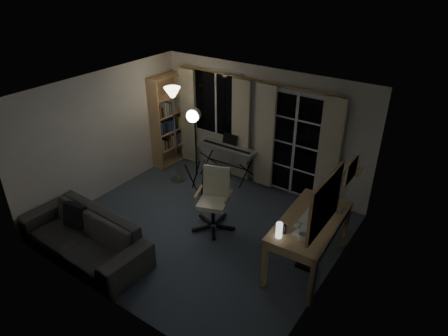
% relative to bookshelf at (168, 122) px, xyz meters
% --- Properties ---
extents(floor, '(4.50, 4.00, 0.02)m').
position_rel_bookshelf_xyz_m(floor, '(2.13, -1.63, -0.96)').
color(floor, '#3D4A59').
rests_on(floor, ground).
extents(window, '(1.20, 0.08, 1.40)m').
position_rel_bookshelf_xyz_m(window, '(1.08, 0.35, 0.55)').
color(window, white).
rests_on(window, floor).
extents(french_door, '(1.32, 0.09, 2.11)m').
position_rel_bookshelf_xyz_m(french_door, '(2.88, 0.35, 0.07)').
color(french_door, white).
rests_on(french_door, floor).
extents(curtains, '(3.60, 0.07, 2.13)m').
position_rel_bookshelf_xyz_m(curtains, '(1.99, 0.25, 0.14)').
color(curtains, gold).
rests_on(curtains, floor).
extents(bookshelf, '(0.35, 0.94, 2.01)m').
position_rel_bookshelf_xyz_m(bookshelf, '(0.00, 0.00, 0.00)').
color(bookshelf, tan).
rests_on(bookshelf, floor).
extents(torchiere_lamp, '(0.35, 0.35, 1.99)m').
position_rel_bookshelf_xyz_m(torchiere_lamp, '(0.70, -0.57, 0.65)').
color(torchiere_lamp, '#B2B2B7').
rests_on(torchiere_lamp, floor).
extents(keyboard_piano, '(1.26, 0.61, 0.91)m').
position_rel_bookshelf_xyz_m(keyboard_piano, '(1.53, 0.07, -0.26)').
color(keyboard_piano, black).
rests_on(keyboard_piano, floor).
extents(studio_light, '(0.40, 0.41, 1.82)m').
position_rel_bookshelf_xyz_m(studio_light, '(1.38, -0.79, 0.51)').
color(studio_light, black).
rests_on(studio_light, floor).
extents(office_chair, '(0.76, 0.73, 1.09)m').
position_rel_bookshelf_xyz_m(office_chair, '(2.25, -1.37, -0.31)').
color(office_chair, black).
rests_on(office_chair, floor).
extents(desk, '(0.85, 1.60, 0.84)m').
position_rel_bookshelf_xyz_m(desk, '(4.01, -1.44, -0.22)').
color(desk, '#A78456').
rests_on(desk, floor).
extents(monitor, '(0.21, 0.61, 0.53)m').
position_rel_bookshelf_xyz_m(monitor, '(4.20, -0.99, 0.20)').
color(monitor, silver).
rests_on(monitor, desk).
extents(desk_clutter, '(0.47, 0.96, 1.06)m').
position_rel_bookshelf_xyz_m(desk_clutter, '(3.94, -1.68, -0.29)').
color(desk_clutter, white).
rests_on(desk_clutter, desk).
extents(mug, '(0.14, 0.11, 0.14)m').
position_rel_bookshelf_xyz_m(mug, '(4.11, -1.94, -0.04)').
color(mug, silver).
rests_on(mug, desk).
extents(wall_mirror, '(0.04, 0.94, 0.74)m').
position_rel_bookshelf_xyz_m(wall_mirror, '(4.35, -1.98, 0.60)').
color(wall_mirror, tan).
rests_on(wall_mirror, floor).
extents(framed_print, '(0.03, 0.42, 0.32)m').
position_rel_bookshelf_xyz_m(framed_print, '(4.35, -1.08, 0.65)').
color(framed_print, tan).
rests_on(framed_print, floor).
extents(wall_shelf, '(0.16, 0.30, 0.18)m').
position_rel_bookshelf_xyz_m(wall_shelf, '(4.29, -0.58, 0.46)').
color(wall_shelf, tan).
rests_on(wall_shelf, floor).
extents(sofa, '(2.30, 0.76, 0.89)m').
position_rel_bookshelf_xyz_m(sofa, '(1.02, -3.18, -0.51)').
color(sofa, '#323235').
rests_on(sofa, floor).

